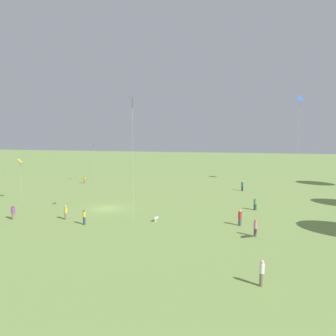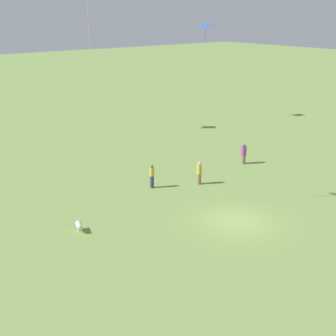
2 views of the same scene
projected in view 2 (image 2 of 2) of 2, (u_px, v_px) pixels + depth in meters
The scene contains 6 objects.
ground_plane at pixel (236, 222), 28.13m from camera, with size 240.00×240.00×0.00m, color #7A994C.
person_0 at pixel (244, 154), 38.52m from camera, with size 0.52×0.52×1.70m.
person_4 at pixel (199, 173), 33.97m from camera, with size 0.47×0.47×1.69m.
person_7 at pixel (152, 176), 33.26m from camera, with size 0.33×0.33×1.73m.
kite_4 at pixel (206, 29), 51.33m from camera, with size 1.05×1.01×10.59m.
dog_0 at pixel (79, 226), 26.77m from camera, with size 0.84×0.53×0.54m.
Camera 2 is at (-17.51, 19.11, 12.10)m, focal length 50.00 mm.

